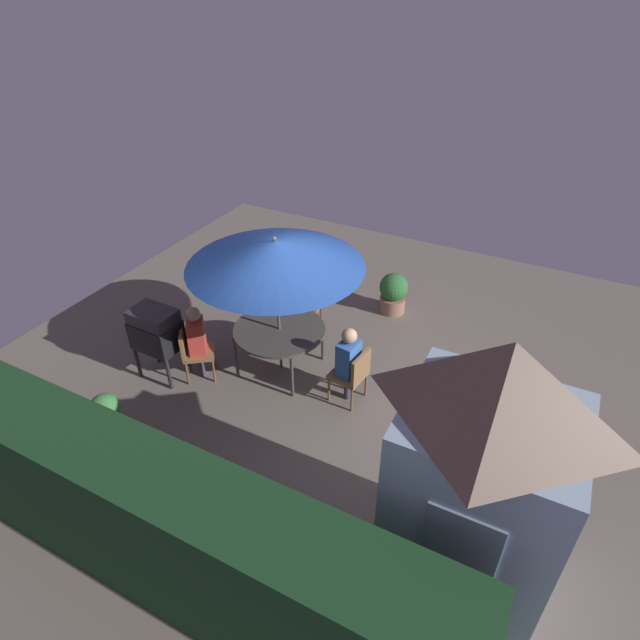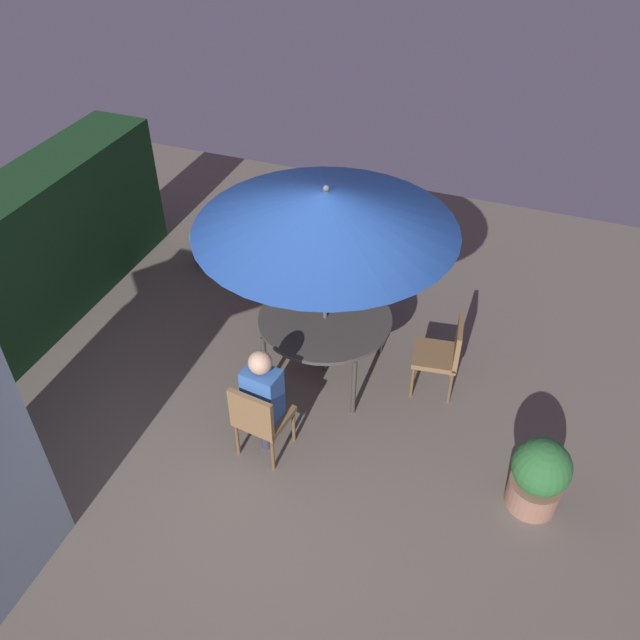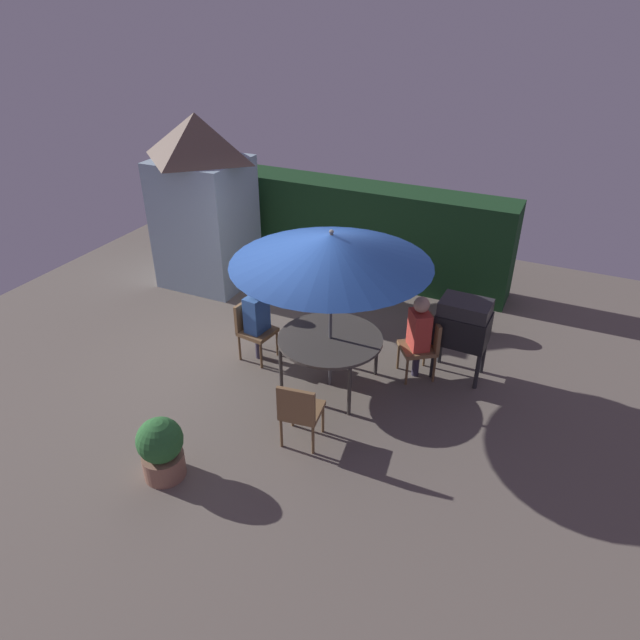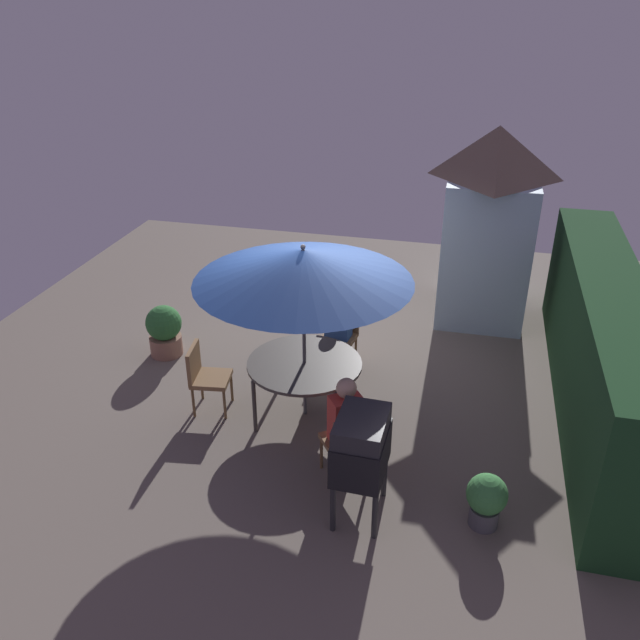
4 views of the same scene
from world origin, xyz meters
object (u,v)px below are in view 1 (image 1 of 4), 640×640
object	(u,v)px
garden_shed	(481,475)
chair_near_shed	(193,349)
chair_far_side	(353,373)
potted_plant_by_grill	(106,411)
patio_umbrella	(275,254)
chair_toward_hedge	(308,300)
patio_table	(279,331)
person_in_blue	(349,357)
potted_plant_by_shed	(393,293)
bbq_grill	(156,331)
person_in_red	(196,335)

from	to	relation	value
garden_shed	chair_near_shed	distance (m)	4.80
chair_far_side	potted_plant_by_grill	distance (m)	3.46
garden_shed	patio_umbrella	distance (m)	4.03
chair_far_side	chair_toward_hedge	xyz separation A→B (m)	(1.51, -1.43, 0.00)
garden_shed	patio_table	xyz separation A→B (m)	(3.42, -2.07, -0.85)
patio_umbrella	potted_plant_by_grill	world-z (taller)	patio_umbrella
person_in_blue	chair_toward_hedge	bearing A→B (deg)	-45.06
garden_shed	potted_plant_by_shed	xyz separation A→B (m)	(2.44, -4.45, -1.16)
garden_shed	bbq_grill	distance (m)	5.14
garden_shed	chair_far_side	distance (m)	3.01
patio_umbrella	person_in_blue	size ratio (longest dim) A/B	2.03
garden_shed	chair_far_side	size ratio (longest dim) A/B	3.40
bbq_grill	chair_toward_hedge	bearing A→B (deg)	-121.37
patio_table	chair_toward_hedge	distance (m)	1.29
chair_toward_hedge	patio_table	bearing A→B (deg)	98.04
garden_shed	person_in_red	distance (m)	4.70
chair_far_side	potted_plant_by_shed	bearing A→B (deg)	-82.38
patio_umbrella	person_in_red	distance (m)	1.78
patio_umbrella	person_in_blue	xyz separation A→B (m)	(-1.24, 0.16, -1.27)
patio_table	chair_near_shed	size ratio (longest dim) A/B	1.58
patio_table	potted_plant_by_shed	world-z (taller)	potted_plant_by_shed
chair_near_shed	person_in_red	bearing A→B (deg)	-144.39
patio_umbrella	chair_near_shed	world-z (taller)	patio_umbrella
potted_plant_by_grill	person_in_blue	distance (m)	3.42
chair_far_side	potted_plant_by_shed	world-z (taller)	chair_far_side
garden_shed	bbq_grill	world-z (taller)	garden_shed
patio_table	potted_plant_by_grill	distance (m)	2.69
patio_table	person_in_blue	bearing A→B (deg)	172.68
potted_plant_by_shed	patio_umbrella	bearing A→B (deg)	67.52
potted_plant_by_shed	chair_far_side	bearing A→B (deg)	97.62
potted_plant_by_grill	patio_table	bearing A→B (deg)	-122.35
potted_plant_by_grill	garden_shed	bearing A→B (deg)	-177.80
chair_toward_hedge	chair_near_shed	bearing A→B (deg)	66.04
patio_table	chair_far_side	world-z (taller)	chair_far_side
patio_table	person_in_red	xyz separation A→B (m)	(1.02, 0.73, 0.07)
garden_shed	person_in_red	xyz separation A→B (m)	(4.44, -1.34, -0.78)
patio_umbrella	bbq_grill	distance (m)	2.20
potted_plant_by_shed	potted_plant_by_grill	xyz separation A→B (m)	(2.41, 4.63, -0.06)
garden_shed	bbq_grill	bearing A→B (deg)	-12.20
garden_shed	chair_near_shed	size ratio (longest dim) A/B	3.40
patio_umbrella	chair_near_shed	size ratio (longest dim) A/B	2.84
patio_table	chair_far_side	size ratio (longest dim) A/B	1.58
bbq_grill	potted_plant_by_shed	world-z (taller)	bbq_grill
chair_near_shed	chair_far_side	world-z (taller)	same
garden_shed	chair_near_shed	world-z (taller)	garden_shed
chair_far_side	patio_umbrella	bearing A→B (deg)	-7.32
chair_far_side	person_in_red	bearing A→B (deg)	13.38
person_in_red	person_in_blue	world-z (taller)	same
chair_near_shed	potted_plant_by_shed	bearing A→B (deg)	-123.25
patio_umbrella	chair_toward_hedge	world-z (taller)	patio_umbrella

